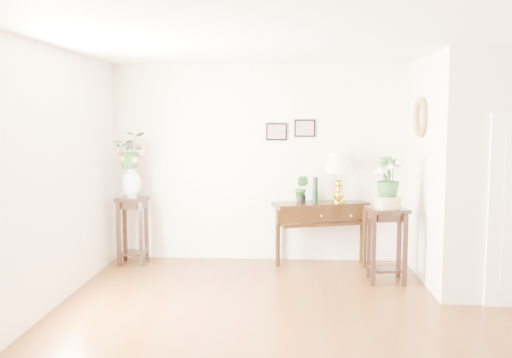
# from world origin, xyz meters

# --- Properties ---
(floor) EXTENTS (6.00, 5.50, 0.02)m
(floor) POSITION_xyz_m (0.00, 0.00, 0.00)
(floor) COLOR #5E3012
(floor) RESTS_ON ground
(ceiling) EXTENTS (6.00, 5.50, 0.02)m
(ceiling) POSITION_xyz_m (0.00, 0.00, 2.80)
(ceiling) COLOR white
(ceiling) RESTS_ON ground
(wall_back) EXTENTS (6.00, 0.02, 2.80)m
(wall_back) POSITION_xyz_m (0.00, 2.75, 1.40)
(wall_back) COLOR white
(wall_back) RESTS_ON ground
(wall_front) EXTENTS (6.00, 0.02, 2.80)m
(wall_front) POSITION_xyz_m (0.00, -2.75, 1.40)
(wall_front) COLOR white
(wall_front) RESTS_ON ground
(wall_left) EXTENTS (0.02, 5.50, 2.80)m
(wall_left) POSITION_xyz_m (-3.00, 0.00, 1.40)
(wall_left) COLOR white
(wall_left) RESTS_ON ground
(partition) EXTENTS (1.80, 1.95, 2.80)m
(partition) POSITION_xyz_m (2.10, 1.77, 1.40)
(partition) COLOR white
(partition) RESTS_ON floor
(art_print_left) EXTENTS (0.30, 0.02, 0.25)m
(art_print_left) POSITION_xyz_m (-0.65, 2.73, 1.85)
(art_print_left) COLOR black
(art_print_left) RESTS_ON wall_back
(art_print_right) EXTENTS (0.30, 0.02, 0.25)m
(art_print_right) POSITION_xyz_m (-0.25, 2.73, 1.90)
(art_print_right) COLOR black
(art_print_right) RESTS_ON wall_back
(wall_ornament) EXTENTS (0.07, 0.51, 0.51)m
(wall_ornament) POSITION_xyz_m (1.16, 1.90, 2.05)
(wall_ornament) COLOR #BA8C44
(wall_ornament) RESTS_ON partition
(console_table) EXTENTS (1.38, 0.80, 0.88)m
(console_table) POSITION_xyz_m (-0.03, 2.50, 0.44)
(console_table) COLOR black
(console_table) RESTS_ON floor
(table_lamp) EXTENTS (0.41, 0.41, 0.71)m
(table_lamp) POSITION_xyz_m (0.22, 2.50, 1.23)
(table_lamp) COLOR gold
(table_lamp) RESTS_ON console_table
(green_vase) EXTENTS (0.10, 0.10, 0.36)m
(green_vase) POSITION_xyz_m (-0.11, 2.50, 1.05)
(green_vase) COLOR black
(green_vase) RESTS_ON console_table
(potted_plant) EXTENTS (0.24, 0.22, 0.36)m
(potted_plant) POSITION_xyz_m (-0.30, 2.50, 1.05)
(potted_plant) COLOR #245823
(potted_plant) RESTS_ON console_table
(plant_stand_a) EXTENTS (0.44, 0.44, 0.95)m
(plant_stand_a) POSITION_xyz_m (-2.65, 2.36, 0.47)
(plant_stand_a) COLOR black
(plant_stand_a) RESTS_ON floor
(porcelain_vase) EXTENTS (0.27, 0.27, 0.45)m
(porcelain_vase) POSITION_xyz_m (-2.65, 2.36, 1.17)
(porcelain_vase) COLOR silver
(porcelain_vase) RESTS_ON plant_stand_a
(lily_arrangement) EXTENTS (0.53, 0.49, 0.51)m
(lily_arrangement) POSITION_xyz_m (-2.65, 2.36, 1.60)
(lily_arrangement) COLOR #245823
(lily_arrangement) RESTS_ON porcelain_vase
(plant_stand_b) EXTENTS (0.52, 0.52, 0.93)m
(plant_stand_b) POSITION_xyz_m (0.75, 1.67, 0.47)
(plant_stand_b) COLOR black
(plant_stand_b) RESTS_ON floor
(ceramic_bowl) EXTENTS (0.38, 0.38, 0.15)m
(ceramic_bowl) POSITION_xyz_m (0.75, 1.67, 1.01)
(ceramic_bowl) COLOR tan
(ceramic_bowl) RESTS_ON plant_stand_b
(narcissus) EXTENTS (0.34, 0.34, 0.52)m
(narcissus) POSITION_xyz_m (0.75, 1.67, 1.31)
(narcissus) COLOR #245823
(narcissus) RESTS_ON ceramic_bowl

